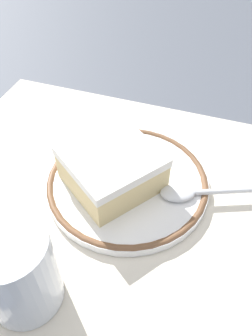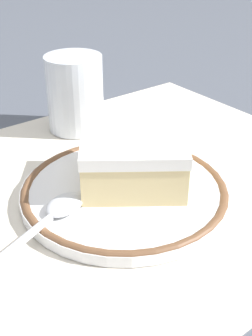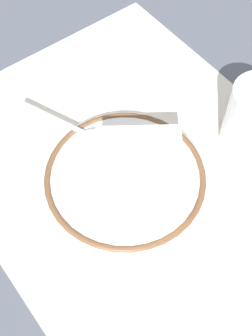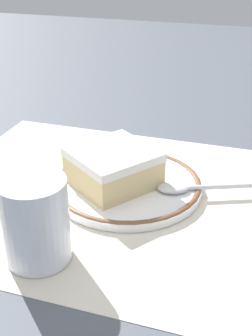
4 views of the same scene
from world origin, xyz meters
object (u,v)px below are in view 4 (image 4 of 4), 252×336
cup (36,224)px  plate (126,184)px  cake_slice (113,167)px  spoon (190,187)px

cup → plate: bearing=74.6°
cake_slice → spoon: size_ratio=1.00×
plate → cake_slice: 0.03m
cake_slice → cup: cup is taller
plate → cake_slice: bearing=-150.1°
spoon → cake_slice: bearing=-172.7°
cake_slice → cup: 0.15m
plate → spoon: 0.08m
cake_slice → spoon: cake_slice is taller
cake_slice → spoon: 0.10m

